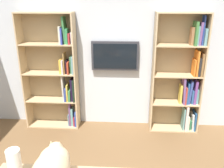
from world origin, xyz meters
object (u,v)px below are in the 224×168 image
bookshelf_left (183,77)px  wall_mounted_tv (115,56)px  bookshelf_right (57,74)px  paper_towel_roll (15,164)px

bookshelf_left → wall_mounted_tv: bookshelf_left is taller
bookshelf_left → bookshelf_right: bookshelf_left is taller
bookshelf_left → wall_mounted_tv: (1.12, -0.09, 0.32)m
wall_mounted_tv → paper_towel_roll: wall_mounted_tv is taller
bookshelf_left → bookshelf_right: 2.10m
bookshelf_right → paper_towel_roll: bearing=97.6°
wall_mounted_tv → bookshelf_left: bearing=175.6°
bookshelf_left → paper_towel_roll: bearing=50.9°
bookshelf_left → wall_mounted_tv: 1.17m
bookshelf_left → wall_mounted_tv: size_ratio=2.52×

